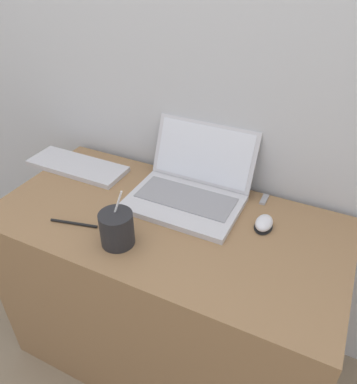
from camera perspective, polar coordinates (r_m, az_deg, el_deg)
name	(u,v)px	position (r m, az deg, el deg)	size (l,w,h in m)	color
wall_back	(211,28)	(1.27, 5.03, 23.68)	(7.00, 0.04, 2.50)	silver
desk	(168,293)	(1.48, -1.68, -15.19)	(1.16, 0.57, 0.72)	#936D47
laptop	(190,186)	(1.30, 1.84, 0.93)	(0.38, 0.35, 0.22)	silver
drink_cup	(117,228)	(1.12, -9.39, -5.46)	(0.10, 0.10, 0.18)	#232326
computer_mouse	(264,224)	(1.21, 12.89, -4.70)	(0.06, 0.08, 0.04)	black
external_keyboard	(77,166)	(1.54, -15.19, 3.84)	(0.40, 0.15, 0.02)	silver
usb_stick	(264,199)	(1.34, 12.93, -1.11)	(0.02, 0.06, 0.01)	#99999E
pen	(74,223)	(1.25, -15.65, -4.61)	(0.16, 0.05, 0.01)	black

